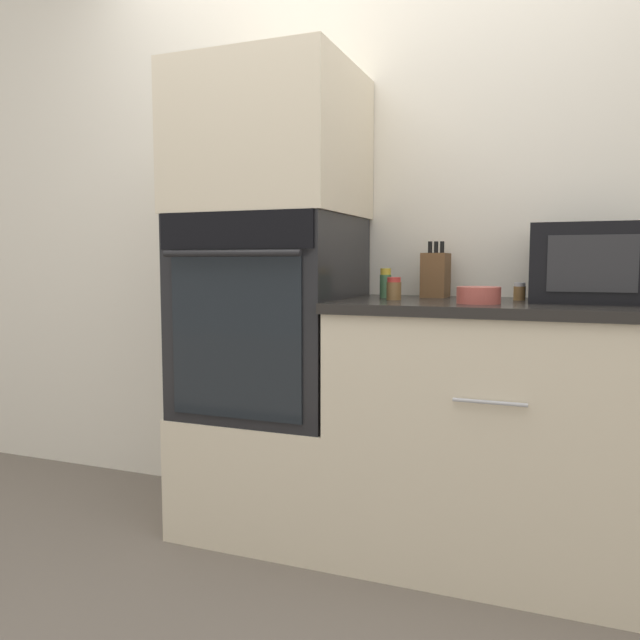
# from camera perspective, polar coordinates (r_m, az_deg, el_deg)

# --- Properties ---
(ground_plane) EXTENTS (12.00, 12.00, 0.00)m
(ground_plane) POSITION_cam_1_polar(r_m,az_deg,el_deg) (2.31, 0.06, -22.02)
(ground_plane) COLOR #6B6056
(wall_back) EXTENTS (8.00, 0.05, 2.50)m
(wall_back) POSITION_cam_1_polar(r_m,az_deg,el_deg) (2.66, 5.06, 9.38)
(wall_back) COLOR silver
(wall_back) RESTS_ON ground_plane
(oven_cabinet_base) EXTENTS (0.65, 0.60, 0.47)m
(oven_cabinet_base) POSITION_cam_1_polar(r_m,az_deg,el_deg) (2.59, -4.31, -13.28)
(oven_cabinet_base) COLOR beige
(oven_cabinet_base) RESTS_ON ground_plane
(wall_oven) EXTENTS (0.62, 0.64, 0.77)m
(wall_oven) POSITION_cam_1_polar(r_m,az_deg,el_deg) (2.46, -4.45, 0.47)
(wall_oven) COLOR black
(wall_oven) RESTS_ON oven_cabinet_base
(oven_cabinet_upper) EXTENTS (0.65, 0.60, 0.56)m
(oven_cabinet_upper) POSITION_cam_1_polar(r_m,az_deg,el_deg) (2.50, -4.52, 15.75)
(oven_cabinet_upper) COLOR beige
(oven_cabinet_upper) RESTS_ON wall_oven
(counter_unit) EXTENTS (1.12, 0.63, 0.93)m
(counter_unit) POSITION_cam_1_polar(r_m,az_deg,el_deg) (2.30, 15.98, -9.94)
(counter_unit) COLOR beige
(counter_unit) RESTS_ON ground_plane
(microwave) EXTENTS (0.42, 0.37, 0.26)m
(microwave) POSITION_cam_1_polar(r_m,az_deg,el_deg) (2.31, 24.07, 4.75)
(microwave) COLOR black
(microwave) RESTS_ON counter_unit
(knife_block) EXTENTS (0.09, 0.14, 0.22)m
(knife_block) POSITION_cam_1_polar(r_m,az_deg,el_deg) (2.46, 10.53, 4.09)
(knife_block) COLOR brown
(knife_block) RESTS_ON counter_unit
(bowl) EXTENTS (0.14, 0.14, 0.05)m
(bowl) POSITION_cam_1_polar(r_m,az_deg,el_deg) (2.11, 14.30, 2.22)
(bowl) COLOR #B24C42
(bowl) RESTS_ON counter_unit
(condiment_jar_near) EXTENTS (0.04, 0.04, 0.06)m
(condiment_jar_near) POSITION_cam_1_polar(r_m,az_deg,el_deg) (2.33, 17.78, 2.49)
(condiment_jar_near) COLOR brown
(condiment_jar_near) RESTS_ON counter_unit
(condiment_jar_mid) EXTENTS (0.04, 0.04, 0.11)m
(condiment_jar_mid) POSITION_cam_1_polar(r_m,az_deg,el_deg) (2.40, 6.01, 3.35)
(condiment_jar_mid) COLOR #427047
(condiment_jar_mid) RESTS_ON counter_unit
(condiment_jar_far) EXTENTS (0.05, 0.05, 0.08)m
(condiment_jar_far) POSITION_cam_1_polar(r_m,az_deg,el_deg) (2.26, 6.77, 2.85)
(condiment_jar_far) COLOR brown
(condiment_jar_far) RESTS_ON counter_unit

